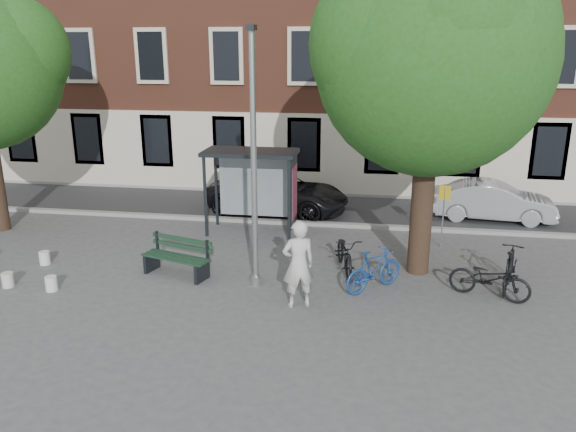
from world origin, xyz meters
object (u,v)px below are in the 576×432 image
(bus_shelter, at_px, (264,173))
(bike_a, at_px, (490,278))
(bench, at_px, (177,259))
(car_silver, at_px, (493,201))
(bike_c, at_px, (345,253))
(car_dark, at_px, (278,193))
(lamppost, at_px, (254,175))
(painter, at_px, (298,264))
(bike_d, at_px, (509,268))
(bike_b, at_px, (374,270))
(notice_sign, at_px, (444,203))

(bus_shelter, xyz_separation_m, bike_a, (6.15, -3.98, -1.43))
(bench, bearing_deg, car_silver, 52.31)
(bike_a, height_order, bike_c, bike_c)
(bike_c, xyz_separation_m, car_dark, (-2.68, 5.15, 0.19))
(lamppost, relative_size, bench, 3.16)
(bench, bearing_deg, painter, -4.35)
(bench, relative_size, bike_a, 1.04)
(bench, xyz_separation_m, bike_c, (4.23, 0.95, 0.06))
(bench, height_order, car_silver, car_silver)
(painter, distance_m, bike_d, 5.21)
(painter, relative_size, bike_a, 1.09)
(painter, height_order, car_dark, painter)
(bus_shelter, relative_size, bike_b, 1.64)
(bike_c, distance_m, car_silver, 7.11)
(bike_b, relative_size, bike_d, 0.98)
(car_silver, height_order, notice_sign, notice_sign)
(bus_shelter, xyz_separation_m, bike_d, (6.70, -3.37, -1.39))
(bus_shelter, bearing_deg, lamppost, -81.57)
(lamppost, distance_m, bench, 3.18)
(painter, height_order, car_silver, painter)
(bench, bearing_deg, bike_c, 29.59)
(bench, distance_m, bike_a, 7.66)
(bench, xyz_separation_m, bike_a, (7.66, -0.18, 0.05))
(bench, relative_size, bike_b, 1.11)
(car_silver, bearing_deg, bike_a, 174.55)
(bike_a, xyz_separation_m, car_silver, (1.24, 6.49, 0.17))
(painter, xyz_separation_m, bike_c, (0.91, 2.24, -0.51))
(bench, xyz_separation_m, car_silver, (8.90, 6.31, 0.22))
(bus_shelter, distance_m, bike_b, 5.46)
(bike_d, height_order, car_dark, car_dark)
(painter, distance_m, bike_c, 2.47)
(lamppost, relative_size, car_dark, 1.23)
(bike_b, bearing_deg, lamppost, 48.48)
(bike_a, relative_size, notice_sign, 0.99)
(lamppost, bearing_deg, bike_c, 30.60)
(bike_b, relative_size, bike_c, 0.91)
(bike_b, bearing_deg, bike_d, -123.78)
(bench, height_order, bike_b, bike_b)
(bike_c, height_order, car_dark, car_dark)
(bike_a, height_order, bike_b, bike_b)
(bus_shelter, bearing_deg, painter, -70.49)
(bike_a, xyz_separation_m, bike_c, (-3.43, 1.12, 0.01))
(bench, bearing_deg, lamppost, 8.96)
(car_silver, bearing_deg, bike_d, 178.72)
(bench, height_order, bike_a, bike_a)
(bike_b, xyz_separation_m, notice_sign, (1.91, 3.36, 0.82))
(bus_shelter, bearing_deg, bike_a, -32.93)
(painter, relative_size, notice_sign, 1.09)
(bike_d, bearing_deg, bike_b, 28.66)
(bench, relative_size, car_silver, 0.49)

